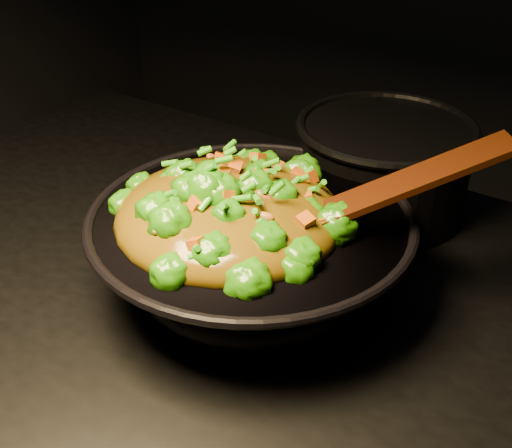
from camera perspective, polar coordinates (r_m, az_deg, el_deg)
The scene contains 4 objects.
wok at distance 0.77m, azimuth -0.42°, elevation -2.66°, with size 0.37×0.37×0.10m, color black, non-canonical shape.
stir_fry at distance 0.71m, azimuth -2.48°, elevation 3.50°, with size 0.26×0.26×0.09m, color #287808, non-canonical shape.
spatula at distance 0.70m, azimuth 11.05°, elevation 2.76°, with size 0.29×0.04×0.01m, color #350F08.
back_pot at distance 0.94m, azimuth 11.18°, elevation 4.99°, with size 0.24×0.24×0.14m, color black.
Camera 1 is at (0.41, -0.46, 1.39)m, focal length 45.00 mm.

